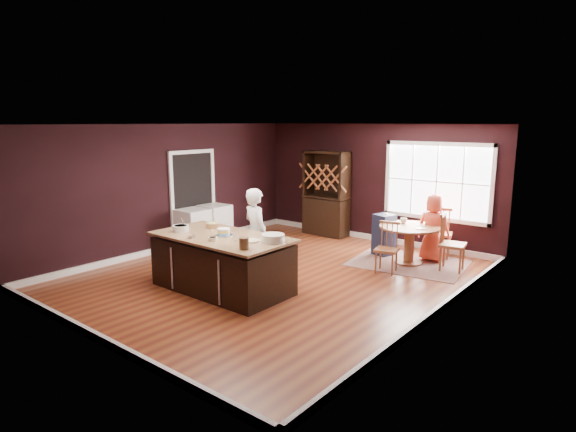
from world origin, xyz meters
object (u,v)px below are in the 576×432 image
object	(u,v)px
hutch	(326,193)
washer	(193,229)
seated_woman	(433,228)
dryer	(215,224)
chair_east	(453,242)
layer_cake	(224,232)
high_chair	(384,234)
toddler	(384,216)
chair_north	(440,231)
kitchen_island	(222,264)
baker	(256,234)
chair_south	(387,248)
dining_table	(409,237)

from	to	relation	value
hutch	washer	world-z (taller)	hutch
seated_woman	dryer	world-z (taller)	seated_woman
chair_east	hutch	xyz separation A→B (m)	(-3.50, 0.93, 0.48)
layer_cake	chair_east	bearing A→B (deg)	53.08
high_chair	hutch	size ratio (longest dim) A/B	0.44
toddler	chair_north	bearing A→B (deg)	23.90
kitchen_island	dryer	xyz separation A→B (m)	(-2.41, 2.04, 0.01)
seated_woman	toddler	distance (m)	1.05
kitchen_island	seated_woman	bearing A→B (deg)	61.85
kitchen_island	layer_cake	size ratio (longest dim) A/B	8.09
kitchen_island	hutch	distance (m)	4.48
baker	layer_cake	distance (m)	0.80
chair_south	seated_woman	distance (m)	1.33
dryer	dining_table	bearing A→B (deg)	17.38
high_chair	toddler	size ratio (longest dim) A/B	3.47
seated_woman	dryer	bearing A→B (deg)	14.86
chair_east	chair_south	xyz separation A→B (m)	(-0.90, -0.87, -0.07)
kitchen_island	chair_north	distance (m)	4.63
layer_cake	chair_south	xyz separation A→B (m)	(1.64, 2.52, -0.50)
chair_north	toddler	xyz separation A→B (m)	(-1.05, -0.46, 0.27)
chair_north	seated_woman	distance (m)	0.38
dining_table	hutch	size ratio (longest dim) A/B	0.57
chair_south	seated_woman	bearing A→B (deg)	61.43
kitchen_island	seated_woman	distance (m)	4.32
baker	chair_south	bearing A→B (deg)	-116.56
dining_table	chair_north	xyz separation A→B (m)	(0.30, 0.81, 0.01)
chair_east	hutch	distance (m)	3.65
chair_east	chair_north	distance (m)	0.92
kitchen_island	chair_east	bearing A→B (deg)	52.91
baker	dryer	size ratio (longest dim) A/B	1.82
kitchen_island	washer	bearing A→B (deg)	149.80
baker	hutch	xyz separation A→B (m)	(-0.94, 3.54, 0.22)
chair_east	seated_woman	distance (m)	0.68
chair_north	hutch	xyz separation A→B (m)	(-2.96, 0.19, 0.49)
kitchen_island	hutch	world-z (taller)	hutch
dining_table	layer_cake	xyz separation A→B (m)	(-1.71, -3.32, 0.44)
chair_east	washer	distance (m)	5.38
chair_south	hutch	bearing A→B (deg)	132.45
kitchen_island	seated_woman	xyz separation A→B (m)	(2.03, 3.80, 0.24)
dining_table	hutch	distance (m)	2.89
chair_north	high_chair	size ratio (longest dim) A/B	1.20
layer_cake	chair_east	distance (m)	4.26
chair_south	high_chair	distance (m)	1.21
washer	kitchen_island	bearing A→B (deg)	-30.20
baker	chair_east	world-z (taller)	baker
kitchen_island	chair_south	xyz separation A→B (m)	(1.68, 2.54, 0.04)
chair_east	dryer	bearing A→B (deg)	94.99
seated_woman	hutch	size ratio (longest dim) A/B	0.66
high_chair	layer_cake	bearing A→B (deg)	-91.41
dining_table	high_chair	bearing A→B (deg)	160.45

